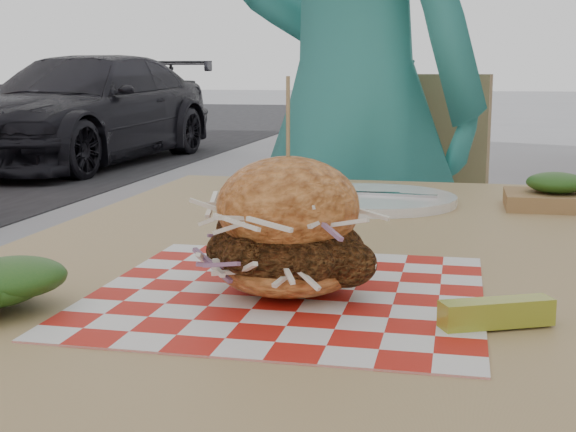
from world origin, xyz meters
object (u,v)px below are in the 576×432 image
patio_table (340,310)px  sandwich (288,234)px  diner (351,102)px  car_dark (84,109)px  patio_chair (411,233)px

patio_table → sandwich: bearing=-94.7°
diner → patio_table: 0.96m
car_dark → patio_table: 7.82m
car_dark → sandwich: size_ratio=19.37×
diner → sandwich: diner is taller
diner → patio_chair: (0.14, 0.16, -0.33)m
patio_table → patio_chair: 1.09m
car_dark → sandwich: bearing=-57.7°
patio_table → patio_chair: bearing=88.9°
car_dark → sandwich: (3.71, -7.09, 0.24)m
patio_table → sandwich: (-0.02, -0.22, 0.14)m
car_dark → patio_table: bearing=-56.9°
diner → car_dark: 6.97m
diner → sandwich: bearing=119.0°
car_dark → patio_table: size_ratio=3.24×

